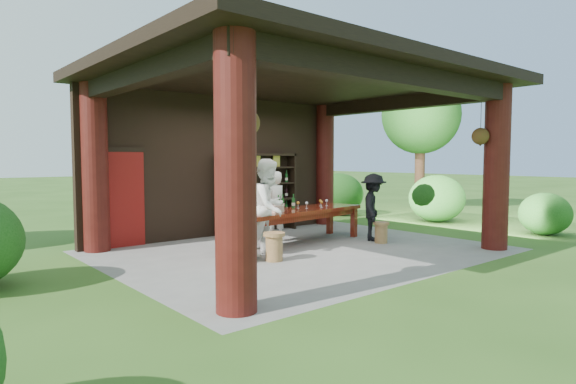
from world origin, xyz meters
TOP-DOWN VIEW (x-y plane):
  - ground at (0.00, 0.00)m, footprint 90.00×90.00m
  - pavilion at (-0.01, 0.43)m, footprint 7.50×6.00m
  - wine_shelf at (0.74, 2.45)m, footprint 2.23×0.34m
  - tasting_table at (0.36, 0.60)m, footprint 3.65×1.35m
  - stool_near_left at (-1.03, -0.45)m, footprint 0.39×0.39m
  - stool_near_right at (1.89, -0.50)m, footprint 0.35×0.35m
  - stool_far_left at (-1.66, -0.21)m, footprint 0.36×0.36m
  - host at (0.25, 1.16)m, footprint 0.57×0.37m
  - guest_woman at (-0.78, 0.03)m, footprint 1.08×0.97m
  - guest_man at (2.02, -0.17)m, footprint 1.11×1.03m
  - table_bottles at (0.31, 0.88)m, footprint 0.52×0.15m
  - table_glasses at (1.03, 0.69)m, footprint 0.93×0.32m
  - napkin_basket at (-0.30, 0.40)m, footprint 0.28×0.21m
  - shrubs at (0.75, 0.42)m, footprint 13.92×8.90m
  - trees at (3.30, 1.76)m, footprint 22.93×11.40m

SIDE VIEW (x-z plane):
  - ground at x=0.00m, z-range 0.00..0.00m
  - stool_near_right at x=1.89m, z-range 0.01..0.47m
  - stool_far_left at x=-1.66m, z-range 0.01..0.49m
  - stool_near_left at x=-1.03m, z-range 0.02..0.53m
  - shrubs at x=0.75m, z-range -0.13..1.23m
  - tasting_table at x=0.36m, z-range 0.26..1.01m
  - guest_man at x=2.02m, z-range 0.00..1.50m
  - host at x=0.25m, z-range 0.00..1.55m
  - napkin_basket at x=-0.30m, z-range 0.75..0.89m
  - table_glasses at x=1.03m, z-range 0.75..0.90m
  - table_bottles at x=0.31m, z-range 0.75..1.06m
  - guest_woman at x=-0.78m, z-range 0.00..1.83m
  - wine_shelf at x=0.74m, z-range 0.01..1.97m
  - pavilion at x=-0.01m, z-range 0.33..3.93m
  - trees at x=3.30m, z-range 0.97..5.77m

